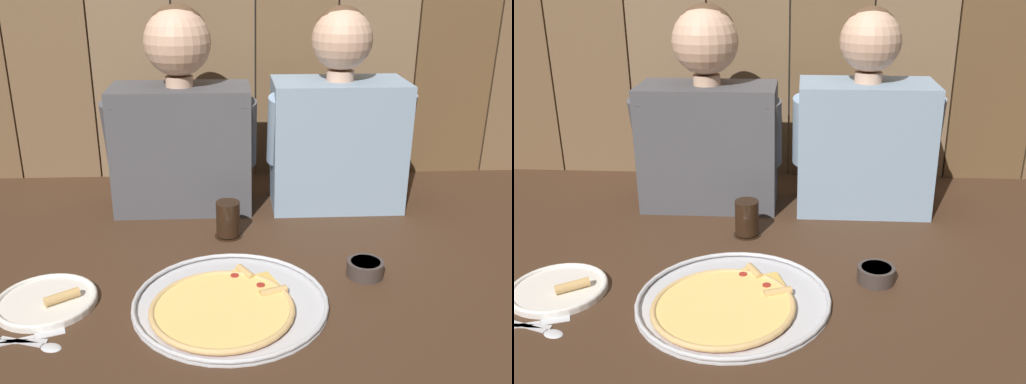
% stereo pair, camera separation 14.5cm
% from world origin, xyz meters
% --- Properties ---
extents(ground_plane, '(3.20, 3.20, 0.00)m').
position_xyz_m(ground_plane, '(0.00, 0.00, 0.00)').
color(ground_plane, '#422B1C').
extents(pizza_tray, '(0.44, 0.44, 0.03)m').
position_xyz_m(pizza_tray, '(-0.10, -0.14, 0.01)').
color(pizza_tray, silver).
rests_on(pizza_tray, ground).
extents(dinner_plate, '(0.22, 0.22, 0.03)m').
position_xyz_m(dinner_plate, '(-0.51, -0.11, 0.01)').
color(dinner_plate, white).
rests_on(dinner_plate, ground).
extents(drinking_glass, '(0.08, 0.08, 0.10)m').
position_xyz_m(drinking_glass, '(-0.10, 0.22, 0.05)').
color(drinking_glass, black).
rests_on(drinking_glass, ground).
extents(dipping_bowl, '(0.09, 0.09, 0.04)m').
position_xyz_m(dipping_bowl, '(0.23, -0.01, 0.02)').
color(dipping_bowl, '#3D332D').
rests_on(dipping_bowl, ground).
extents(table_fork, '(0.13, 0.02, 0.01)m').
position_xyz_m(table_fork, '(-0.54, -0.24, 0.00)').
color(table_fork, silver).
rests_on(table_fork, ground).
extents(table_knife, '(0.15, 0.07, 0.01)m').
position_xyz_m(table_knife, '(-0.51, -0.24, 0.00)').
color(table_knife, silver).
rests_on(table_knife, ground).
extents(table_spoon, '(0.14, 0.06, 0.01)m').
position_xyz_m(table_spoon, '(-0.48, -0.26, 0.00)').
color(table_spoon, silver).
rests_on(table_spoon, ground).
extents(diner_left, '(0.45, 0.21, 0.61)m').
position_xyz_m(diner_left, '(-0.24, 0.45, 0.28)').
color(diner_left, '#4C4C51').
rests_on(diner_left, ground).
extents(diner_right, '(0.43, 0.22, 0.60)m').
position_xyz_m(diner_right, '(0.24, 0.45, 0.27)').
color(diner_right, '#849EB7').
rests_on(diner_right, ground).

